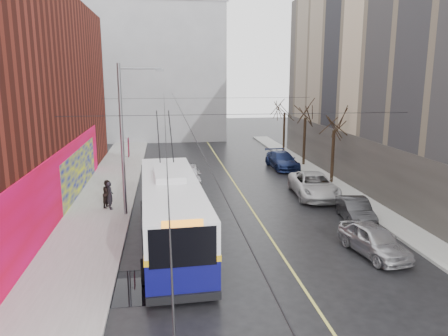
% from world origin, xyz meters
% --- Properties ---
extents(ground, '(140.00, 140.00, 0.00)m').
position_xyz_m(ground, '(0.00, 0.00, 0.00)').
color(ground, black).
rests_on(ground, ground).
extents(sidewalk_left, '(4.00, 60.00, 0.15)m').
position_xyz_m(sidewalk_left, '(-8.00, 12.00, 0.07)').
color(sidewalk_left, gray).
rests_on(sidewalk_left, ground).
extents(sidewalk_right, '(2.00, 60.00, 0.15)m').
position_xyz_m(sidewalk_right, '(9.00, 12.00, 0.07)').
color(sidewalk_right, gray).
rests_on(sidewalk_right, ground).
extents(lane_line, '(0.12, 50.00, 0.01)m').
position_xyz_m(lane_line, '(1.50, 14.00, 0.00)').
color(lane_line, '#BFB74C').
rests_on(lane_line, ground).
extents(building_far, '(20.50, 12.10, 18.00)m').
position_xyz_m(building_far, '(-6.00, 44.99, 9.02)').
color(building_far, gray).
rests_on(building_far, ground).
extents(streetlight_pole, '(2.65, 0.60, 9.00)m').
position_xyz_m(streetlight_pole, '(-6.14, 10.00, 4.85)').
color(streetlight_pole, slate).
rests_on(streetlight_pole, ground).
extents(catenary_wires, '(18.00, 60.00, 0.22)m').
position_xyz_m(catenary_wires, '(-2.54, 14.77, 6.25)').
color(catenary_wires, black).
extents(tree_near, '(3.20, 3.20, 6.40)m').
position_xyz_m(tree_near, '(9.00, 16.00, 4.98)').
color(tree_near, black).
rests_on(tree_near, ground).
extents(tree_mid, '(3.20, 3.20, 6.68)m').
position_xyz_m(tree_mid, '(9.00, 23.00, 5.25)').
color(tree_mid, black).
rests_on(tree_mid, ground).
extents(tree_far, '(3.20, 3.20, 6.57)m').
position_xyz_m(tree_far, '(9.00, 30.00, 5.14)').
color(tree_far, black).
rests_on(tree_far, ground).
extents(puddle, '(2.62, 3.09, 0.01)m').
position_xyz_m(puddle, '(-5.20, 0.74, 0.00)').
color(puddle, black).
rests_on(puddle, ground).
extents(pigeons_flying, '(3.25, 1.26, 1.01)m').
position_xyz_m(pigeons_flying, '(-3.06, 10.51, 7.72)').
color(pigeons_flying, slate).
extents(trolleybus, '(3.53, 13.16, 6.18)m').
position_xyz_m(trolleybus, '(-3.61, 5.29, 1.72)').
color(trolleybus, '#090949').
rests_on(trolleybus, ground).
extents(parked_car_a, '(2.34, 4.46, 1.45)m').
position_xyz_m(parked_car_a, '(5.80, 2.54, 0.72)').
color(parked_car_a, '#A6A5AA').
rests_on(parked_car_a, ground).
extents(parked_car_b, '(2.01, 4.26, 1.35)m').
position_xyz_m(parked_car_b, '(7.00, 7.21, 0.67)').
color(parked_car_b, '#27282A').
rests_on(parked_car_b, ground).
extents(parked_car_c, '(3.17, 6.05, 1.62)m').
position_xyz_m(parked_car_c, '(6.38, 12.68, 0.81)').
color(parked_car_c, silver).
rests_on(parked_car_c, ground).
extents(parked_car_d, '(2.38, 5.29, 1.51)m').
position_xyz_m(parked_car_d, '(6.69, 22.12, 0.75)').
color(parked_car_d, navy).
rests_on(parked_car_d, ground).
extents(following_car, '(2.16, 4.99, 1.68)m').
position_xyz_m(following_car, '(-2.15, 16.79, 0.84)').
color(following_car, silver).
rests_on(following_car, ground).
extents(pedestrian_a, '(0.59, 0.73, 1.74)m').
position_xyz_m(pedestrian_a, '(-7.31, 11.12, 1.02)').
color(pedestrian_a, black).
rests_on(pedestrian_a, sidewalk_left).
extents(pedestrian_b, '(0.90, 1.02, 1.77)m').
position_xyz_m(pedestrian_b, '(-7.48, 11.51, 1.03)').
color(pedestrian_b, black).
rests_on(pedestrian_b, sidewalk_left).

